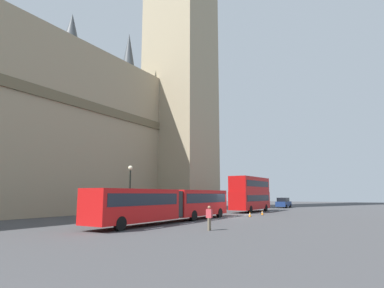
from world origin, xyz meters
TOP-DOWN VIEW (x-y plane):
  - ground_plane at (0.00, 0.00)m, footprint 160.00×160.00m
  - lane_centre_marking at (3.07, 0.00)m, footprint 34.40×0.16m
  - articulated_bus at (-8.24, 1.99)m, footprint 18.41×2.54m
  - double_decker_bus at (11.55, 2.00)m, footprint 9.70×2.54m
  - sedan_lead at (27.77, 1.86)m, footprint 4.40×1.86m
  - traffic_cone_west at (1.93, -1.62)m, footprint 0.36×0.36m
  - traffic_cone_middle at (5.72, -1.73)m, footprint 0.36×0.36m
  - street_lamp at (-8.70, 6.50)m, footprint 0.44×0.44m
  - pedestrian_near_cones at (-12.18, -4.16)m, footprint 0.36×0.42m

SIDE VIEW (x-z plane):
  - ground_plane at x=0.00m, z-range 0.00..0.00m
  - lane_centre_marking at x=3.07m, z-range 0.00..0.01m
  - traffic_cone_west at x=1.93m, z-range -0.01..0.57m
  - traffic_cone_middle at x=5.72m, z-range -0.01..0.57m
  - pedestrian_near_cones at x=-12.18m, z-range 0.07..1.76m
  - sedan_lead at x=27.77m, z-range -0.01..1.84m
  - articulated_bus at x=-8.24m, z-range 0.30..3.20m
  - double_decker_bus at x=11.55m, z-range 0.26..5.16m
  - street_lamp at x=-8.70m, z-range 0.42..5.69m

